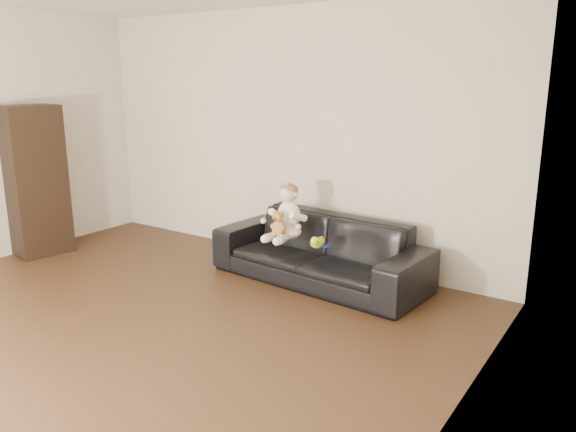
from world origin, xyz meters
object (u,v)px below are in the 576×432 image
Objects in this scene: teddy_bear at (278,224)px; toy_green at (317,243)px; baby at (287,215)px; sofa at (319,250)px; cabinet at (36,181)px; toy_blue_disc at (325,246)px; toy_rattle at (321,241)px.

toy_green is (0.38, 0.06, -0.13)m from teddy_bear.
teddy_bear is (0.01, -0.16, -0.05)m from baby.
toy_green is (0.10, -0.22, 0.15)m from sofa.
baby is (2.71, 0.84, -0.17)m from cabinet.
sofa is 0.46m from baby.
toy_green is 1.60× the size of toy_blue_disc.
teddy_bear is at bearing -157.63° from toy_rattle.
cabinet is at bearing -169.19° from teddy_bear.
sofa is 0.22m from toy_blue_disc.
toy_rattle is 0.84× the size of toy_blue_disc.
teddy_bear is 0.41m from toy_green.
baby is 6.02× the size of toy_blue_disc.
teddy_bear is 1.72× the size of toy_green.
sofa reaches higher than toy_blue_disc.
toy_green is 0.10m from toy_blue_disc.
baby is 7.20× the size of toy_rattle.
cabinet is 6.63× the size of teddy_bear.
sofa is 28.14× the size of toy_rattle.
cabinet is at bearing -164.99° from toy_rattle.
toy_green is at bearing -84.45° from toy_rattle.
baby reaches higher than teddy_bear.
toy_rattle is (3.10, 0.83, -0.37)m from cabinet.
sofa is 14.70× the size of toy_green.
cabinet is at bearing -166.60° from baby.
teddy_bear is at bearing -90.26° from baby.
toy_blue_disc is (3.14, 0.82, -0.40)m from cabinet.
sofa reaches higher than toy_green.
baby is 0.43m from toy_rattle.
cabinet reaches higher than toy_blue_disc.
toy_blue_disc is (0.43, -0.02, -0.23)m from baby.
toy_green reaches higher than toy_rattle.
toy_blue_disc is at bearing -16.65° from toy_rattle.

